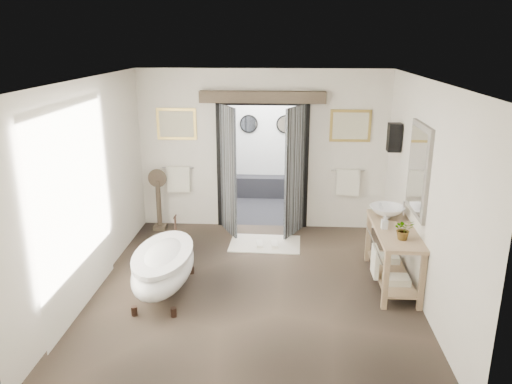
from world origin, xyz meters
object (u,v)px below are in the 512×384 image
(clawfoot_tub, at_px, (164,265))
(basin, at_px, (387,212))
(rug, at_px, (265,244))
(vanity, at_px, (391,251))

(clawfoot_tub, distance_m, basin, 3.33)
(clawfoot_tub, xyz_separation_m, rug, (1.31, 1.79, -0.41))
(vanity, relative_size, basin, 3.11)
(clawfoot_tub, bearing_deg, rug, 53.77)
(rug, xyz_separation_m, basin, (1.85, -0.87, 0.93))
(basin, bearing_deg, vanity, -80.55)
(basin, bearing_deg, clawfoot_tub, -156.05)
(clawfoot_tub, distance_m, rug, 2.26)
(rug, relative_size, basin, 2.33)
(vanity, xyz_separation_m, basin, (-0.01, 0.44, 0.43))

